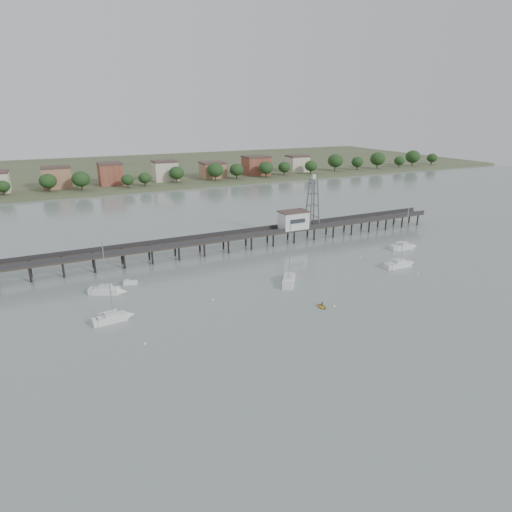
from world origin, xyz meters
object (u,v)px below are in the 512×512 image
at_px(sailboat_c, 289,278).
at_px(lattice_tower, 313,203).
at_px(sailboat_a, 117,317).
at_px(yellow_dinghy, 322,307).
at_px(sailboat_b, 111,291).
at_px(sailboat_e, 407,247).
at_px(white_tender, 130,283).
at_px(pier, 214,240).
at_px(sailboat_d, 403,264).

bearing_deg(sailboat_c, lattice_tower, -6.32).
distance_m(sailboat_a, yellow_dinghy, 39.51).
relative_size(sailboat_b, sailboat_c, 0.85).
distance_m(sailboat_e, white_tender, 75.89).
bearing_deg(sailboat_a, white_tender, 65.99).
distance_m(pier, lattice_tower, 32.34).
height_order(lattice_tower, sailboat_e, lattice_tower).
bearing_deg(sailboat_a, pier, 37.83).
relative_size(sailboat_a, white_tender, 3.56).
relative_size(lattice_tower, sailboat_e, 1.20).
height_order(sailboat_e, yellow_dinghy, sailboat_e).
height_order(sailboat_b, sailboat_d, sailboat_d).
height_order(pier, yellow_dinghy, pier).
xyz_separation_m(sailboat_e, yellow_dinghy, (-43.17, -21.50, -0.64)).
xyz_separation_m(sailboat_b, white_tender, (4.55, 3.66, -0.27)).
distance_m(sailboat_a, sailboat_d, 69.50).
height_order(pier, sailboat_d, sailboat_d).
bearing_deg(sailboat_a, sailboat_d, -7.35).
relative_size(sailboat_a, sailboat_d, 0.87).
relative_size(lattice_tower, sailboat_d, 1.14).
xyz_separation_m(sailboat_b, yellow_dinghy, (36.92, -25.16, -0.65)).
relative_size(sailboat_b, sailboat_a, 1.04).
bearing_deg(pier, sailboat_d, -38.06).
xyz_separation_m(sailboat_c, white_tender, (-33.55, 13.76, -0.26)).
distance_m(sailboat_e, sailboat_c, 42.48).
relative_size(lattice_tower, sailboat_a, 1.30).
bearing_deg(pier, sailboat_a, -135.56).
relative_size(sailboat_e, yellow_dinghy, 5.00).
distance_m(sailboat_b, sailboat_c, 39.41).
bearing_deg(sailboat_e, lattice_tower, 138.74).
xyz_separation_m(lattice_tower, yellow_dinghy, (-24.19, -41.71, -11.10)).
height_order(sailboat_a, sailboat_d, sailboat_d).
relative_size(pier, sailboat_a, 12.62).
height_order(pier, white_tender, pier).
bearing_deg(sailboat_c, sailboat_a, 129.02).
relative_size(pier, yellow_dinghy, 58.04).
bearing_deg(sailboat_b, sailboat_c, 11.41).
bearing_deg(sailboat_b, sailboat_d, 14.67).
height_order(sailboat_b, white_tender, sailboat_b).
relative_size(sailboat_d, white_tender, 4.07).
xyz_separation_m(sailboat_a, sailboat_c, (38.83, 3.09, -0.01)).
bearing_deg(sailboat_b, yellow_dinghy, -8.01).
height_order(lattice_tower, yellow_dinghy, lattice_tower).
bearing_deg(lattice_tower, white_tender, -167.15).
bearing_deg(sailboat_b, sailboat_a, -66.91).
distance_m(sailboat_d, sailboat_c, 30.92).
xyz_separation_m(sailboat_d, sailboat_c, (-30.66, 4.00, -0.00)).
xyz_separation_m(sailboat_e, sailboat_c, (-41.99, -6.45, -0.01)).
distance_m(lattice_tower, sailboat_d, 33.29).
height_order(sailboat_e, white_tender, sailboat_e).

